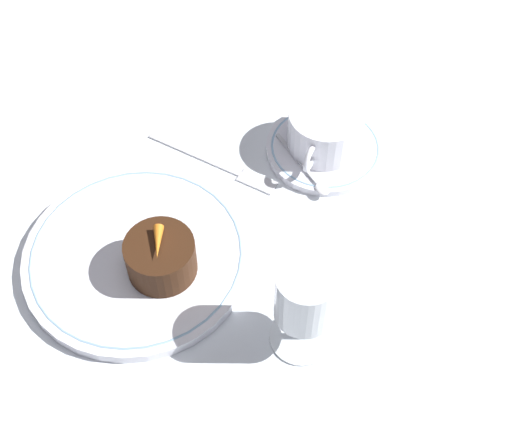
% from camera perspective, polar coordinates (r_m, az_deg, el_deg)
% --- Properties ---
extents(ground_plane, '(3.00, 3.00, 0.00)m').
position_cam_1_polar(ground_plane, '(0.86, -6.74, -1.78)').
color(ground_plane, white).
extents(dinner_plate, '(0.27, 0.27, 0.01)m').
position_cam_1_polar(dinner_plate, '(0.85, -9.52, -2.54)').
color(dinner_plate, white).
rests_on(dinner_plate, ground_plane).
extents(saucer, '(0.15, 0.15, 0.01)m').
position_cam_1_polar(saucer, '(0.95, 5.52, 6.07)').
color(saucer, white).
rests_on(saucer, ground_plane).
extents(coffee_cup, '(0.12, 0.10, 0.06)m').
position_cam_1_polar(coffee_cup, '(0.93, 5.56, 7.59)').
color(coffee_cup, white).
rests_on(coffee_cup, saucer).
extents(spoon, '(0.08, 0.10, 0.00)m').
position_cam_1_polar(spoon, '(0.91, 4.10, 4.28)').
color(spoon, silver).
rests_on(spoon, saucer).
extents(wine_glass, '(0.07, 0.07, 0.13)m').
position_cam_1_polar(wine_glass, '(0.72, 3.95, -6.05)').
color(wine_glass, silver).
rests_on(wine_glass, ground_plane).
extents(fork, '(0.04, 0.19, 0.01)m').
position_cam_1_polar(fork, '(0.93, -2.49, 4.58)').
color(fork, silver).
rests_on(fork, ground_plane).
extents(dessert_cake, '(0.08, 0.08, 0.05)m').
position_cam_1_polar(dessert_cake, '(0.81, -7.63, -2.65)').
color(dessert_cake, '#381E0F').
rests_on(dessert_cake, dinner_plate).
extents(carrot_garnish, '(0.04, 0.03, 0.01)m').
position_cam_1_polar(carrot_garnish, '(0.78, -7.86, -1.45)').
color(carrot_garnish, orange).
rests_on(carrot_garnish, dessert_cake).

